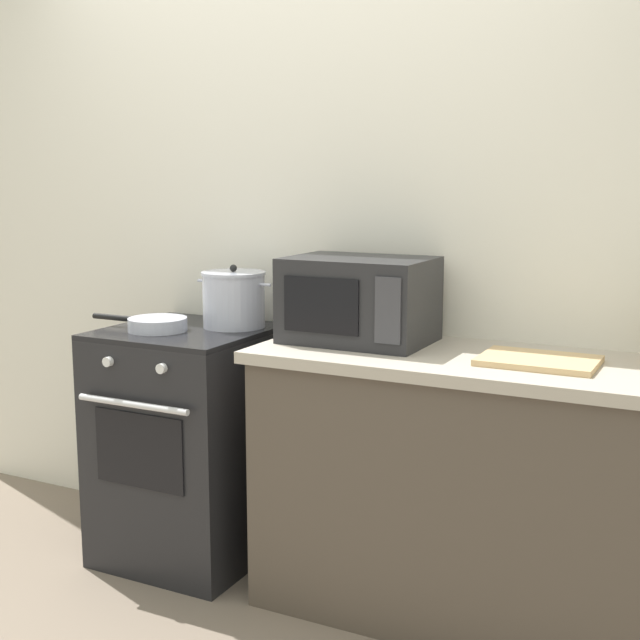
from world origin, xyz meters
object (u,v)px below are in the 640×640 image
at_px(stove, 189,443).
at_px(stock_pot, 234,299).
at_px(microwave, 359,300).
at_px(frying_pan, 156,324).
at_px(cutting_board, 539,361).

relative_size(stove, stock_pot, 2.77).
distance_m(stove, microwave, 0.93).
relative_size(stove, frying_pan, 2.17).
bearing_deg(stove, stock_pot, 40.82).
distance_m(frying_pan, cutting_board, 1.44).
xyz_separation_m(stove, stock_pot, (0.14, 0.12, 0.57)).
height_order(stove, frying_pan, frying_pan).
height_order(stock_pot, cutting_board, stock_pot).
bearing_deg(frying_pan, stock_pot, 42.53).
bearing_deg(stock_pot, stove, -139.18).
distance_m(stove, stock_pot, 0.60).
distance_m(microwave, cutting_board, 0.67).
bearing_deg(cutting_board, frying_pan, -176.77).
xyz_separation_m(stove, frying_pan, (-0.08, -0.08, 0.48)).
relative_size(frying_pan, cutting_board, 1.18).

